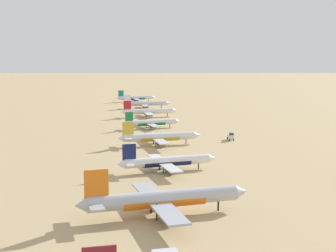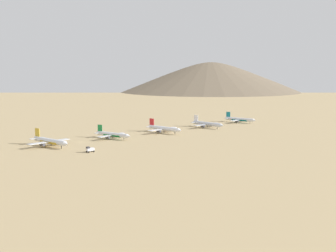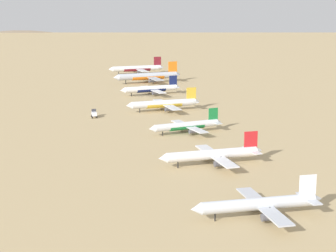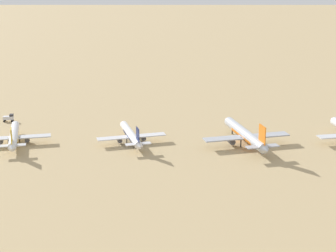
# 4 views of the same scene
# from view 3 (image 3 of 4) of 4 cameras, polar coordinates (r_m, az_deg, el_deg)

# --- Properties ---
(ground_plane) EXTENTS (2189.71, 2189.71, 0.00)m
(ground_plane) POSITION_cam_3_polar(r_m,az_deg,el_deg) (284.58, 1.08, 0.51)
(ground_plane) COLOR tan
(parked_jet_0) EXTENTS (44.24, 35.83, 12.79)m
(parked_jet_0) POSITION_cam_3_polar(r_m,az_deg,el_deg) (459.85, -2.96, 5.53)
(parked_jet_0) COLOR silver
(parked_jet_0) RESTS_ON ground
(parked_jet_1) EXTENTS (49.10, 39.89, 14.16)m
(parked_jet_1) POSITION_cam_3_polar(r_m,az_deg,el_deg) (410.51, -1.90, 4.79)
(parked_jet_1) COLOR #B2B7C1
(parked_jet_1) RESTS_ON ground
(parked_jet_2) EXTENTS (38.72, 31.51, 11.16)m
(parked_jet_2) POSITION_cam_3_polar(r_m,az_deg,el_deg) (359.59, -1.59, 3.57)
(parked_jet_2) COLOR white
(parked_jet_2) RESTS_ON ground
(parked_jet_3) EXTENTS (40.32, 32.69, 11.65)m
(parked_jet_3) POSITION_cam_3_polar(r_m,az_deg,el_deg) (308.05, -0.33, 2.15)
(parked_jet_3) COLOR silver
(parked_jet_3) RESTS_ON ground
(parked_jet_4) EXTENTS (35.16, 28.69, 10.14)m
(parked_jet_4) POSITION_cam_3_polar(r_m,az_deg,el_deg) (257.79, 1.84, 0.03)
(parked_jet_4) COLOR silver
(parked_jet_4) RESTS_ON ground
(parked_jet_5) EXTENTS (38.88, 31.52, 11.23)m
(parked_jet_5) POSITION_cam_3_polar(r_m,az_deg,el_deg) (209.49, 4.37, -2.75)
(parked_jet_5) COLOR white
(parked_jet_5) RESTS_ON ground
(parked_jet_6) EXTENTS (37.59, 30.58, 10.84)m
(parked_jet_6) POSITION_cam_3_polar(r_m,az_deg,el_deg) (162.34, 8.82, -7.41)
(parked_jet_6) COLOR silver
(parked_jet_6) RESTS_ON ground
(service_truck) EXTENTS (3.16, 5.41, 3.90)m
(service_truck) POSITION_cam_3_polar(r_m,az_deg,el_deg) (294.28, -7.10, 1.22)
(service_truck) COLOR silver
(service_truck) RESTS_ON ground
(desert_hill_1) EXTENTS (333.58, 333.58, 57.05)m
(desert_hill_1) POSITION_cam_3_polar(r_m,az_deg,el_deg) (1194.03, -12.22, 10.55)
(desert_hill_1) COLOR #7A6854
(desert_hill_1) RESTS_ON ground
(desert_hill_2) EXTENTS (352.08, 352.08, 89.38)m
(desert_hill_2) POSITION_cam_3_polar(r_m,az_deg,el_deg) (1264.18, 7.93, 11.52)
(desert_hill_2) COLOR #7A6854
(desert_hill_2) RESTS_ON ground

